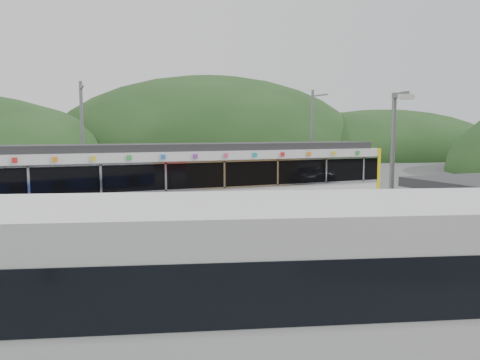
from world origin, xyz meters
name	(u,v)px	position (x,y,z in m)	size (l,w,h in m)	color
ground	(274,235)	(0.00, 0.00, 0.00)	(120.00, 120.00, 0.00)	#4C4C4F
hills	(329,207)	(6.19, 5.29, 0.00)	(146.00, 149.00, 26.00)	#1E3D19
platform	(243,218)	(0.00, 3.30, 0.15)	(26.00, 3.20, 0.30)	#9E9E99
yellow_line	(254,220)	(0.00, 2.00, 0.30)	(26.00, 0.10, 0.01)	yellow
train	(206,175)	(-1.02, 6.00, 2.06)	(20.44, 3.01, 3.74)	black
catenary_mast_west	(83,145)	(-7.00, 8.56, 3.65)	(0.18, 1.80, 7.00)	slate
catenary_mast_east	(312,143)	(7.00, 8.56, 3.65)	(0.18, 1.80, 7.00)	slate
bus	(171,312)	(-7.03, -10.49, 1.60)	(12.48, 6.11, 3.32)	#0B2DA8
lamp_post	(395,176)	(-0.35, -7.75, 3.25)	(0.44, 1.02, 5.41)	slate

